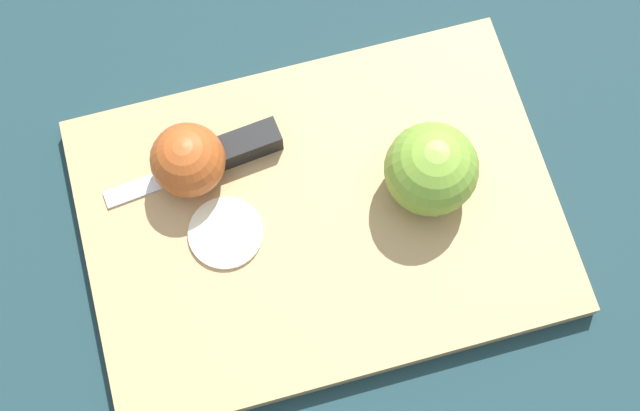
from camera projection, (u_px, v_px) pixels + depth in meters
The scene contains 6 objects.
ground_plane at pixel (320, 220), 0.80m from camera, with size 4.00×4.00×0.00m, color #193338.
cutting_board at pixel (320, 216), 0.79m from camera, with size 0.44×0.33×0.02m.
apple_half_left at pixel (431, 169), 0.75m from camera, with size 0.08×0.08×0.08m.
apple_half_right at pixel (188, 160), 0.76m from camera, with size 0.07×0.07×0.07m.
knife at pixel (233, 150), 0.79m from camera, with size 0.16×0.03×0.02m.
apple_slice at pixel (226, 233), 0.77m from camera, with size 0.07×0.07×0.00m.
Camera 1 is at (0.08, 0.23, 0.76)m, focal length 50.00 mm.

